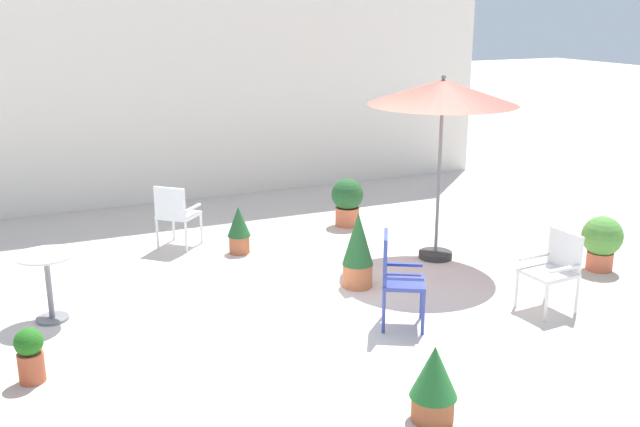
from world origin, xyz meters
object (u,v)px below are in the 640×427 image
at_px(potted_plant_1, 347,199).
at_px(potted_plant_6, 358,249).
at_px(cafe_table_0, 48,275).
at_px(potted_plant_3, 602,240).
at_px(patio_chair_1, 396,274).
at_px(patio_chair_2, 175,212).
at_px(potted_plant_7, 239,229).
at_px(patio_umbrella_0, 443,95).
at_px(potted_plant_2, 434,382).
at_px(potted_plant_8, 30,354).
at_px(patio_chair_0, 555,266).

bearing_deg(potted_plant_1, potted_plant_6, -113.31).
distance_m(cafe_table_0, potted_plant_3, 6.52).
relative_size(patio_chair_1, potted_plant_3, 1.42).
xyz_separation_m(patio_chair_2, potted_plant_3, (4.65, -3.02, -0.12)).
bearing_deg(patio_chair_1, cafe_table_0, 154.01).
distance_m(patio_chair_1, patio_chair_2, 3.70).
height_order(patio_chair_1, potted_plant_7, patio_chair_1).
xyz_separation_m(patio_umbrella_0, potted_plant_2, (-2.15, -3.30, -1.80)).
relative_size(patio_umbrella_0, patio_chair_2, 2.70).
bearing_deg(potted_plant_8, potted_plant_7, 43.08).
bearing_deg(patio_chair_0, potted_plant_1, 100.01).
xyz_separation_m(patio_umbrella_0, potted_plant_8, (-5.05, -1.33, -1.87)).
distance_m(patio_chair_0, potted_plant_3, 1.56).
bearing_deg(potted_plant_8, potted_plant_3, 0.89).
bearing_deg(cafe_table_0, potted_plant_3, -10.65).
height_order(potted_plant_2, potted_plant_7, potted_plant_2).
bearing_deg(potted_plant_1, patio_umbrella_0, -77.17).
distance_m(patio_chair_0, patio_chair_1, 1.81).
relative_size(potted_plant_6, potted_plant_7, 1.42).
distance_m(patio_umbrella_0, potted_plant_7, 3.17).
height_order(patio_chair_1, patio_chair_2, patio_chair_1).
distance_m(patio_chair_2, potted_plant_2, 5.16).
bearing_deg(potted_plant_1, potted_plant_8, -145.92).
bearing_deg(cafe_table_0, patio_umbrella_0, 0.24).
height_order(cafe_table_0, potted_plant_1, cafe_table_0).
bearing_deg(patio_umbrella_0, potted_plant_7, 151.60).
distance_m(patio_umbrella_0, potted_plant_8, 5.54).
height_order(patio_chair_0, potted_plant_3, patio_chair_0).
bearing_deg(potted_plant_7, potted_plant_2, -88.20).
distance_m(patio_chair_1, potted_plant_7, 2.95).
relative_size(potted_plant_1, potted_plant_8, 1.42).
height_order(patio_chair_2, potted_plant_1, patio_chair_2).
relative_size(patio_umbrella_0, potted_plant_7, 3.71).
relative_size(patio_chair_1, potted_plant_2, 1.53).
height_order(potted_plant_3, potted_plant_6, potted_plant_6).
distance_m(patio_chair_2, potted_plant_7, 0.92).
height_order(potted_plant_1, potted_plant_2, potted_plant_1).
distance_m(patio_chair_1, potted_plant_3, 3.19).
distance_m(cafe_table_0, potted_plant_7, 2.79).
xyz_separation_m(potted_plant_2, potted_plant_7, (-0.14, 4.54, 0.00)).
xyz_separation_m(potted_plant_1, potted_plant_7, (-1.89, -0.56, -0.06)).
height_order(patio_chair_1, potted_plant_1, patio_chair_1).
bearing_deg(patio_chair_2, patio_chair_0, -48.77).
xyz_separation_m(patio_chair_0, potted_plant_6, (-1.65, 1.45, -0.03)).
xyz_separation_m(potted_plant_3, potted_plant_6, (-3.03, 0.74, 0.07)).
xyz_separation_m(patio_chair_2, potted_plant_6, (1.62, -2.27, -0.05)).
relative_size(potted_plant_1, potted_plant_6, 0.79).
relative_size(cafe_table_0, potted_plant_7, 1.15).
relative_size(patio_chair_2, potted_plant_3, 1.27).
xyz_separation_m(patio_chair_0, potted_plant_2, (-2.40, -1.37, -0.16)).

